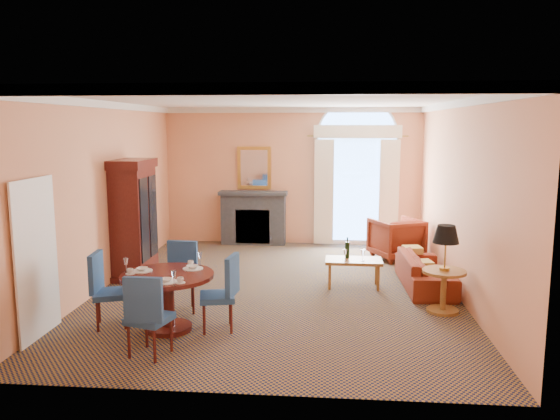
# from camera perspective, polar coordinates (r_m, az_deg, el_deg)

# --- Properties ---
(ground) EXTENTS (7.50, 7.50, 0.00)m
(ground) POSITION_cam_1_polar(r_m,az_deg,el_deg) (9.51, -0.27, -8.23)
(ground) COLOR #131B3D
(ground) RESTS_ON ground
(room_envelope) EXTENTS (6.04, 7.52, 3.45)m
(room_envelope) POSITION_cam_1_polar(r_m,az_deg,el_deg) (9.76, -0.06, 7.19)
(room_envelope) COLOR #F6A475
(room_envelope) RESTS_ON ground
(armoire) EXTENTS (0.63, 1.11, 2.18)m
(armoire) POSITION_cam_1_polar(r_m,az_deg,el_deg) (10.43, -15.02, -1.08)
(armoire) COLOR #3B100D
(armoire) RESTS_ON ground
(dining_table) EXTENTS (1.27, 1.27, 1.00)m
(dining_table) POSITION_cam_1_polar(r_m,az_deg,el_deg) (7.66, -11.64, -8.10)
(dining_table) COLOR #3B100D
(dining_table) RESTS_ON ground
(dining_chair_north) EXTENTS (0.58, 0.58, 1.04)m
(dining_chair_north) POSITION_cam_1_polar(r_m,az_deg,el_deg) (8.48, -10.27, -6.31)
(dining_chair_north) COLOR navy
(dining_chair_north) RESTS_ON ground
(dining_chair_south) EXTENTS (0.57, 0.57, 1.04)m
(dining_chair_south) POSITION_cam_1_polar(r_m,az_deg,el_deg) (6.82, -13.76, -10.23)
(dining_chair_south) COLOR navy
(dining_chair_south) RESTS_ON ground
(dining_chair_east) EXTENTS (0.55, 0.55, 1.04)m
(dining_chair_east) POSITION_cam_1_polar(r_m,az_deg,el_deg) (7.57, -5.83, -8.08)
(dining_chair_east) COLOR navy
(dining_chair_east) RESTS_ON ground
(dining_chair_west) EXTENTS (0.59, 0.59, 1.04)m
(dining_chair_west) POSITION_cam_1_polar(r_m,az_deg,el_deg) (8.06, -17.93, -7.42)
(dining_chair_west) COLOR navy
(dining_chair_west) RESTS_ON ground
(sofa) EXTENTS (0.81, 1.94, 0.56)m
(sofa) POSITION_cam_1_polar(r_m,az_deg,el_deg) (9.86, 14.93, -6.22)
(sofa) COLOR maroon
(sofa) RESTS_ON ground
(armchair) EXTENTS (1.24, 1.26, 0.86)m
(armchair) POSITION_cam_1_polar(r_m,az_deg,el_deg) (11.77, 12.04, -2.92)
(armchair) COLOR maroon
(armchair) RESTS_ON ground
(coffee_table) EXTENTS (0.98, 0.55, 0.87)m
(coffee_table) POSITION_cam_1_polar(r_m,az_deg,el_deg) (9.59, 7.66, -5.32)
(coffee_table) COLOR #9B662E
(coffee_table) RESTS_ON ground
(side_table) EXTENTS (0.65, 0.65, 1.31)m
(side_table) POSITION_cam_1_polar(r_m,az_deg,el_deg) (8.52, 16.85, -4.84)
(side_table) COLOR #9B662E
(side_table) RESTS_ON ground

